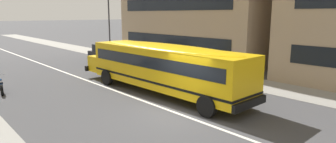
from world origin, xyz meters
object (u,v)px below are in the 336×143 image
object	(u,v)px
parked_car_black_end_of_row	(107,54)
street_lamp	(109,14)
school_bus	(161,64)
motorcycle_by_crossing	(1,85)

from	to	relation	value
parked_car_black_end_of_row	street_lamp	world-z (taller)	street_lamp
school_bus	street_lamp	size ratio (longest dim) A/B	1.79
school_bus	parked_car_black_end_of_row	size ratio (longest dim) A/B	3.09
parked_car_black_end_of_row	school_bus	bearing A→B (deg)	-16.12
school_bus	street_lamp	world-z (taller)	street_lamp
school_bus	motorcycle_by_crossing	distance (m)	8.92
school_bus	street_lamp	distance (m)	15.06
parked_car_black_end_of_row	street_lamp	xyz separation A→B (m)	(-3.11, 2.16, 3.47)
school_bus	parked_car_black_end_of_row	bearing A→B (deg)	-16.28
school_bus	motorcycle_by_crossing	bearing A→B (deg)	46.85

